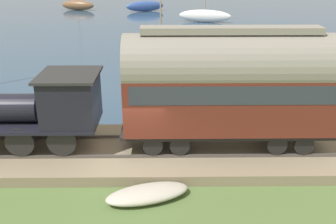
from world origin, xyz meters
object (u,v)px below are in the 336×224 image
passenger_coach (228,83)px  sailboat_blue (145,6)px  steam_locomotive (39,106)px  sailboat_brown (78,5)px  beached_dinghy (148,194)px  sailboat_gray (161,64)px  rowboat_far_out (250,77)px  rowboat_off_pier (207,103)px  sailboat_white (205,16)px  rowboat_near_shore (283,98)px  rowboat_mid_harbor (56,72)px

passenger_coach → sailboat_blue: sailboat_blue is taller
steam_locomotive → sailboat_blue: sailboat_blue is taller
sailboat_brown → beached_dinghy: 50.79m
steam_locomotive → sailboat_gray: 12.80m
rowboat_far_out → steam_locomotive: bearing=-169.7°
sailboat_gray → beached_dinghy: 14.92m
sailboat_gray → rowboat_off_pier: 6.93m
beached_dinghy → rowboat_far_out: bearing=-24.8°
sailboat_gray → sailboat_white: 23.23m
rowboat_near_shore → beached_dinghy: rowboat_near_shore is taller
sailboat_blue → beached_dinghy: 47.89m
sailboat_brown → sailboat_blue: sailboat_brown is taller
passenger_coach → rowboat_mid_harbor: passenger_coach is taller
beached_dinghy → steam_locomotive: bearing=54.1°
passenger_coach → sailboat_brown: (46.25, 15.16, -2.34)m
passenger_coach → rowboat_mid_harbor: (11.84, 9.77, -2.91)m
beached_dinghy → sailboat_gray: bearing=-1.5°
passenger_coach → sailboat_brown: 48.73m
passenger_coach → rowboat_near_shore: (6.13, -4.13, -2.81)m
sailboat_gray → rowboat_far_out: (-1.47, -5.81, -0.53)m
steam_locomotive → sailboat_brown: sailboat_brown is taller
sailboat_white → beached_dinghy: size_ratio=3.19×
sailboat_white → sailboat_brown: 21.34m
sailboat_gray → rowboat_off_pier: size_ratio=2.85×
rowboat_off_pier → rowboat_mid_harbor: 11.59m
passenger_coach → sailboat_blue: bearing=6.5°
steam_locomotive → passenger_coach: 7.25m
passenger_coach → beached_dinghy: 5.14m
passenger_coach → rowboat_off_pier: bearing=1.7°
sailboat_gray → sailboat_white: size_ratio=0.72×
sailboat_white → rowboat_near_shore: 28.40m
sailboat_blue → rowboat_mid_harbor: size_ratio=3.25×
sailboat_brown → sailboat_blue: (-1.47, -10.09, 0.01)m
steam_locomotive → rowboat_mid_harbor: 12.29m
sailboat_white → rowboat_mid_harbor: (-22.65, 12.41, -0.62)m
passenger_coach → sailboat_gray: (11.85, 2.60, -2.36)m
sailboat_blue → passenger_coach: bearing=165.8°
passenger_coach → sailboat_brown: bearing=18.2°
sailboat_white → passenger_coach: bearing=-169.0°
sailboat_gray → rowboat_near_shore: bearing=-160.3°
sailboat_white → sailboat_blue: bearing=52.2°
rowboat_far_out → sailboat_white: bearing=56.7°
sailboat_white → beached_dinghy: (-37.54, 5.62, -0.57)m
sailboat_gray → rowboat_near_shore: sailboat_gray is taller
sailboat_white → sailboat_blue: sailboat_white is taller
sailboat_gray → beached_dinghy: size_ratio=2.30×
sailboat_white → sailboat_gray: bearing=-177.7°
passenger_coach → sailboat_white: bearing=-4.4°
rowboat_near_shore → beached_dinghy: (-9.18, 7.11, -0.05)m
sailboat_brown → rowboat_far_out: (-35.87, -18.38, -0.55)m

